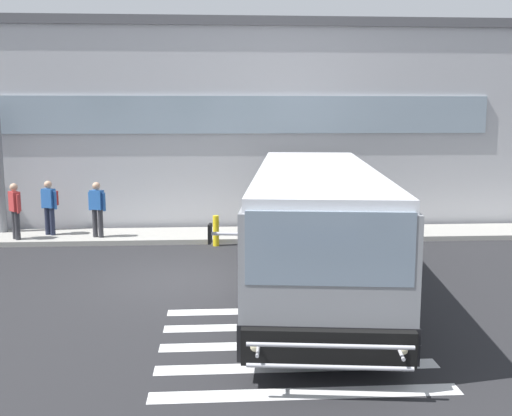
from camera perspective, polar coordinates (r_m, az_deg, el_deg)
ground_plane at (r=14.50m, az=-6.74°, el=-6.71°), size 80.00×90.00×0.02m
bay_paint_stripes at (r=10.57m, az=3.23°, el=-12.67°), size 4.40×3.96×0.01m
terminal_building at (r=25.64m, az=-7.12°, el=7.92°), size 25.27×13.80×6.90m
boarding_curb at (r=19.15m, az=-6.02°, el=-2.57°), size 27.47×2.00×0.15m
bus_main_foreground at (r=13.52m, az=5.56°, el=-1.99°), size 4.22×10.78×2.70m
passenger_near_column at (r=19.31m, az=-21.62°, el=-0.03°), size 0.41×0.47×1.68m
passenger_by_doorway at (r=19.67m, az=-18.74°, el=0.38°), size 0.53×0.49×1.68m
passenger_at_curb_edge at (r=18.88m, az=-14.64°, el=0.12°), size 0.55×0.36×1.68m
safety_bollard_yellow at (r=17.88m, az=-3.77°, el=-2.14°), size 0.18×0.18×0.90m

